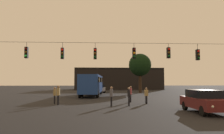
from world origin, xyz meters
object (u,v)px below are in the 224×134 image
at_px(city_bus, 92,83).
at_px(pedestrian_crossing_left, 111,95).
at_px(pedestrian_crossing_center, 58,94).
at_px(pedestrian_far_side, 129,95).
at_px(pedestrian_crossing_right, 146,95).
at_px(car_near_right, 204,101).
at_px(car_far_left, 101,88).
at_px(pedestrian_near_bus, 131,93).
at_px(pedestrian_trailing, 55,94).
at_px(tree_left_silhouette, 140,65).

bearing_deg(city_bus, pedestrian_crossing_left, -80.88).
relative_size(pedestrian_crossing_center, pedestrian_far_side, 1.09).
relative_size(pedestrian_crossing_center, pedestrian_crossing_right, 1.14).
bearing_deg(car_near_right, pedestrian_far_side, 136.98).
xyz_separation_m(car_near_right, pedestrian_crossing_right, (-2.66, 5.78, 0.05)).
relative_size(car_far_left, pedestrian_far_side, 2.78).
relative_size(pedestrian_crossing_left, pedestrian_near_bus, 1.03).
bearing_deg(car_near_right, city_bus, 115.24).
bearing_deg(pedestrian_trailing, pedestrian_crossing_left, -24.92).
relative_size(car_near_right, car_far_left, 0.99).
bearing_deg(car_near_right, pedestrian_trailing, 150.80).
distance_m(city_bus, tree_left_silhouette, 12.06).
height_order(car_near_right, pedestrian_near_bus, pedestrian_near_bus).
distance_m(city_bus, car_far_left, 9.71).
height_order(pedestrian_crossing_right, pedestrian_trailing, pedestrian_trailing).
height_order(pedestrian_crossing_right, pedestrian_near_bus, pedestrian_near_bus).
relative_size(car_far_left, pedestrian_crossing_center, 2.55).
xyz_separation_m(pedestrian_crossing_left, pedestrian_crossing_center, (-4.68, 1.45, 0.04)).
bearing_deg(pedestrian_crossing_right, pedestrian_near_bus, 127.00).
distance_m(pedestrian_near_bus, pedestrian_far_side, 3.28).
bearing_deg(pedestrian_trailing, pedestrian_far_side, -17.12).
relative_size(city_bus, pedestrian_far_side, 6.99).
distance_m(city_bus, pedestrian_crossing_center, 12.40).
bearing_deg(car_far_left, car_near_right, -75.59).
distance_m(pedestrian_crossing_center, pedestrian_far_side, 6.31).
height_order(pedestrian_near_bus, pedestrian_trailing, pedestrian_near_bus).
distance_m(car_far_left, pedestrian_far_side, 22.90).
bearing_deg(tree_left_silhouette, pedestrian_crossing_left, -106.92).
bearing_deg(pedestrian_near_bus, pedestrian_crossing_right, -53.00).
height_order(city_bus, pedestrian_crossing_left, city_bus).
relative_size(city_bus, tree_left_silhouette, 1.52).
relative_size(pedestrian_near_bus, pedestrian_far_side, 1.03).
distance_m(pedestrian_crossing_left, pedestrian_crossing_right, 3.88).
height_order(car_far_left, pedestrian_far_side, pedestrian_far_side).
bearing_deg(car_near_right, tree_left_silhouette, 89.02).
relative_size(car_near_right, pedestrian_far_side, 2.74).
xyz_separation_m(car_far_left, pedestrian_far_side, (2.42, -22.77, 0.10)).
height_order(city_bus, pedestrian_far_side, city_bus).
bearing_deg(pedestrian_crossing_right, pedestrian_far_side, -139.80).
distance_m(pedestrian_crossing_center, pedestrian_crossing_right, 8.08).
bearing_deg(pedestrian_crossing_left, tree_left_silhouette, 73.08).
height_order(pedestrian_far_side, tree_left_silhouette, tree_left_silhouette).
distance_m(car_near_right, pedestrian_crossing_right, 6.36).
relative_size(city_bus, pedestrian_trailing, 7.12).
distance_m(pedestrian_crossing_right, tree_left_silhouette, 20.09).
distance_m(city_bus, pedestrian_crossing_left, 13.76).
height_order(pedestrian_crossing_center, pedestrian_crossing_right, pedestrian_crossing_center).
bearing_deg(pedestrian_crossing_center, pedestrian_crossing_right, 3.30).
distance_m(pedestrian_crossing_left, pedestrian_far_side, 1.57).
distance_m(pedestrian_trailing, tree_left_silhouette, 22.60).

